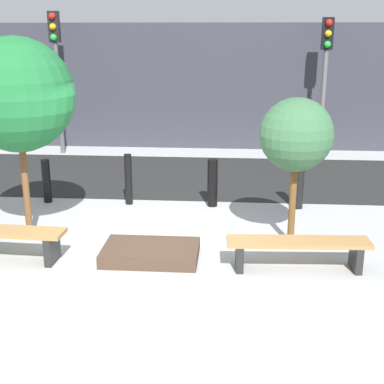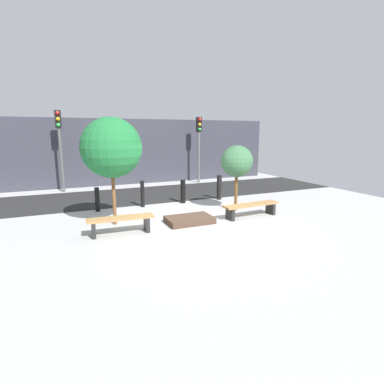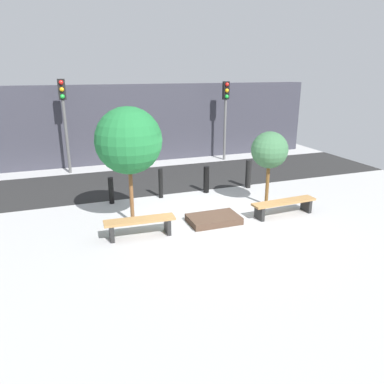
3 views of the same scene
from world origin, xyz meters
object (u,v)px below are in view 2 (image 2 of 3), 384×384
at_px(bollard_left, 142,194).
at_px(bollard_right, 219,187).
at_px(tree_behind_left_bench, 111,148).
at_px(traffic_light_west, 59,136).
at_px(bench_left, 121,222).
at_px(bollard_center, 183,191).
at_px(tree_behind_right_bench, 237,162).
at_px(bench_right, 251,207).
at_px(traffic_light_mid_west, 199,138).
at_px(planter_bed, 189,220).
at_px(bollard_far_left, 97,200).

xyz_separation_m(bollard_left, bollard_right, (3.24, 0.00, 0.01)).
bearing_deg(bollard_right, tree_behind_left_bench, -158.53).
relative_size(bollard_right, traffic_light_west, 0.27).
relative_size(bench_left, traffic_light_west, 0.49).
bearing_deg(bollard_center, tree_behind_right_bench, -53.74).
xyz_separation_m(bench_right, bollard_right, (0.31, 2.75, 0.18)).
xyz_separation_m(bench_left, bollard_center, (2.93, 2.75, 0.12)).
distance_m(tree_behind_right_bench, traffic_light_mid_west, 6.27).
xyz_separation_m(tree_behind_right_bench, bollard_left, (-2.93, 1.79, -1.24)).
height_order(bench_right, bollard_left, bollard_left).
xyz_separation_m(bollard_left, traffic_light_west, (-2.67, 4.29, 2.07)).
height_order(bollard_left, traffic_light_mid_west, traffic_light_mid_west).
xyz_separation_m(bench_left, tree_behind_right_bench, (4.25, 0.96, 1.40)).
distance_m(planter_bed, bollard_right, 3.55).
xyz_separation_m(planter_bed, traffic_light_west, (-3.48, 6.84, 2.47)).
relative_size(bollard_far_left, bollard_right, 0.84).
relative_size(bench_left, tree_behind_left_bench, 0.57).
bearing_deg(tree_behind_left_bench, tree_behind_right_bench, 0.00).
bearing_deg(tree_behind_right_bench, bollard_right, 80.27).
height_order(tree_behind_left_bench, bollard_right, tree_behind_left_bench).
xyz_separation_m(tree_behind_right_bench, traffic_light_mid_west, (1.36, 6.08, 0.72)).
bearing_deg(traffic_light_mid_west, tree_behind_left_bench, -132.65).
bearing_deg(tree_behind_right_bench, bollard_far_left, 158.53).
height_order(bench_left, bench_right, bench_left).
relative_size(bollard_left, bollard_center, 1.08).
height_order(bench_left, planter_bed, bench_left).
bearing_deg(traffic_light_mid_west, planter_bed, -116.96).
height_order(bench_right, bollard_center, bollard_center).
bearing_deg(tree_behind_left_bench, bollard_far_left, 99.73).
bearing_deg(tree_behind_right_bench, traffic_light_west, 132.65).
height_order(tree_behind_left_bench, traffic_light_west, traffic_light_west).
distance_m(bench_left, traffic_light_west, 7.51).
distance_m(bench_left, planter_bed, 2.15).
xyz_separation_m(tree_behind_left_bench, traffic_light_west, (-1.36, 6.08, 0.27)).
xyz_separation_m(bollard_center, bollard_right, (1.62, 0.00, 0.05)).
distance_m(bollard_far_left, traffic_light_mid_west, 7.58).
relative_size(planter_bed, bollard_right, 1.39).
bearing_deg(bollard_right, tree_behind_right_bench, -99.73).
distance_m(bench_right, bollard_left, 4.03).
relative_size(bench_right, traffic_light_mid_west, 0.57).
bearing_deg(planter_bed, traffic_light_mid_west, 63.04).
height_order(bollard_far_left, bollard_right, bollard_right).
height_order(planter_bed, traffic_light_west, traffic_light_west).
distance_m(bench_right, bollard_center, 3.05).
relative_size(bench_left, bollard_far_left, 2.12).
distance_m(bollard_far_left, traffic_light_west, 4.91).
xyz_separation_m(bench_left, bollard_left, (1.31, 2.75, 0.15)).
bearing_deg(bollard_left, bench_left, -115.53).
relative_size(bench_right, bollard_right, 1.99).
bearing_deg(planter_bed, tree_behind_left_bench, 160.34).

